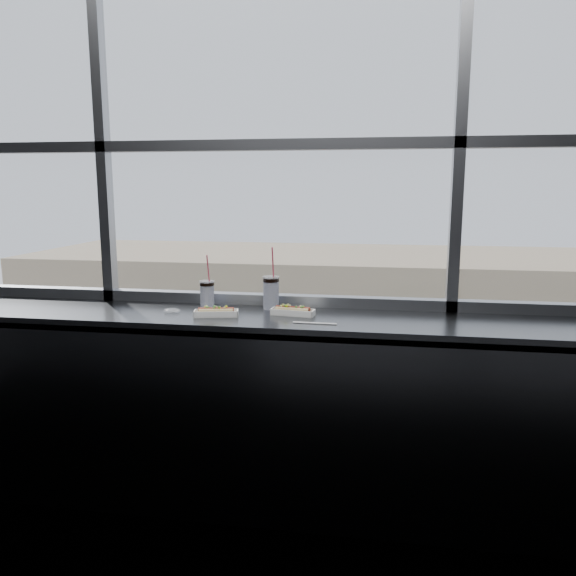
% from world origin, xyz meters
% --- Properties ---
extents(wall_back_lower, '(6.00, 0.00, 6.00)m').
position_xyz_m(wall_back_lower, '(0.00, 1.50, 0.55)').
color(wall_back_lower, black).
rests_on(wall_back_lower, ground).
extents(window_glass, '(6.00, 0.00, 6.00)m').
position_xyz_m(window_glass, '(0.00, 1.52, 2.30)').
color(window_glass, silver).
rests_on(window_glass, ground).
extents(window_mullions, '(6.00, 0.08, 2.40)m').
position_xyz_m(window_mullions, '(0.00, 1.50, 2.30)').
color(window_mullions, gray).
rests_on(window_mullions, ground).
extents(counter, '(6.00, 0.55, 0.06)m').
position_xyz_m(counter, '(0.00, 1.23, 1.07)').
color(counter, '#5A5D60').
rests_on(counter, ground).
extents(counter_fascia, '(6.00, 0.04, 1.04)m').
position_xyz_m(counter_fascia, '(0.00, 0.97, 0.55)').
color(counter_fascia, '#5A5D60').
rests_on(counter_fascia, ground).
extents(hotdog_tray_left, '(0.24, 0.12, 0.06)m').
position_xyz_m(hotdog_tray_left, '(-0.23, 1.15, 1.12)').
color(hotdog_tray_left, white).
rests_on(hotdog_tray_left, counter).
extents(hotdog_tray_right, '(0.24, 0.11, 0.06)m').
position_xyz_m(hotdog_tray_right, '(0.16, 1.25, 1.12)').
color(hotdog_tray_right, white).
rests_on(hotdog_tray_right, counter).
extents(soda_cup_left, '(0.08, 0.08, 0.31)m').
position_xyz_m(soda_cup_left, '(-0.33, 1.31, 1.19)').
color(soda_cup_left, white).
rests_on(soda_cup_left, counter).
extents(soda_cup_right, '(0.10, 0.10, 0.35)m').
position_xyz_m(soda_cup_right, '(0.01, 1.38, 1.20)').
color(soda_cup_right, white).
rests_on(soda_cup_right, counter).
extents(loose_straw, '(0.22, 0.01, 0.01)m').
position_xyz_m(loose_straw, '(0.30, 1.07, 1.10)').
color(loose_straw, white).
rests_on(loose_straw, counter).
extents(wrapper, '(0.10, 0.07, 0.02)m').
position_xyz_m(wrapper, '(-0.50, 1.20, 1.11)').
color(wrapper, silver).
rests_on(wrapper, counter).
extents(plaza_ground, '(120.00, 120.00, 0.00)m').
position_xyz_m(plaza_ground, '(0.00, 45.00, -11.00)').
color(plaza_ground, '#B5B4B3').
rests_on(plaza_ground, ground).
extents(street_asphalt, '(80.00, 10.00, 0.06)m').
position_xyz_m(street_asphalt, '(0.00, 21.50, -10.97)').
color(street_asphalt, black).
rests_on(street_asphalt, plaza_ground).
extents(far_sidewalk, '(80.00, 6.00, 0.04)m').
position_xyz_m(far_sidewalk, '(0.00, 29.50, -10.98)').
color(far_sidewalk, '#B5B4B3').
rests_on(far_sidewalk, plaza_ground).
extents(far_building, '(50.00, 14.00, 8.00)m').
position_xyz_m(far_building, '(0.00, 39.50, -7.00)').
color(far_building, tan).
rests_on(far_building, plaza_ground).
extents(car_near_d, '(2.70, 6.38, 2.12)m').
position_xyz_m(car_near_d, '(6.53, 17.50, -9.88)').
color(car_near_d, '#AEAEAE').
rests_on(car_near_d, street_asphalt).
extents(car_far_b, '(2.64, 5.74, 1.87)m').
position_xyz_m(car_far_b, '(3.17, 25.50, -10.00)').
color(car_far_b, maroon).
rests_on(car_far_b, street_asphalt).
extents(car_far_a, '(3.09, 6.21, 1.99)m').
position_xyz_m(car_far_a, '(-9.40, 25.50, -9.94)').
color(car_far_a, black).
rests_on(car_far_a, street_asphalt).
extents(car_near_c, '(3.18, 6.91, 2.26)m').
position_xyz_m(car_near_c, '(-0.31, 17.50, -9.81)').
color(car_near_c, maroon).
rests_on(car_near_c, street_asphalt).
extents(car_near_a, '(3.61, 7.21, 2.32)m').
position_xyz_m(car_near_a, '(-14.64, 17.50, -9.78)').
color(car_near_a, silver).
rests_on(car_near_a, street_asphalt).
extents(pedestrian_c, '(0.84, 0.63, 1.89)m').
position_xyz_m(pedestrian_c, '(5.45, 30.49, -10.01)').
color(pedestrian_c, '#66605B').
rests_on(pedestrian_c, far_sidewalk).
extents(pedestrian_b, '(1.03, 0.77, 2.31)m').
position_xyz_m(pedestrian_b, '(-1.00, 30.52, -9.80)').
color(pedestrian_b, '#66605B').
rests_on(pedestrian_b, far_sidewalk).
extents(pedestrian_d, '(0.94, 0.71, 2.12)m').
position_xyz_m(pedestrian_d, '(7.58, 29.83, -9.90)').
color(pedestrian_d, '#66605B').
rests_on(pedestrian_d, far_sidewalk).
extents(pedestrian_a, '(0.63, 0.84, 1.89)m').
position_xyz_m(pedestrian_a, '(-5.91, 28.63, -10.01)').
color(pedestrian_a, '#66605B').
rests_on(pedestrian_a, far_sidewalk).
extents(tree_left, '(3.46, 3.46, 5.40)m').
position_xyz_m(tree_left, '(-9.06, 29.50, -7.34)').
color(tree_left, '#47382B').
rests_on(tree_left, far_sidewalk).
extents(tree_center, '(3.37, 3.37, 5.26)m').
position_xyz_m(tree_center, '(2.02, 29.50, -7.43)').
color(tree_center, '#47382B').
rests_on(tree_center, far_sidewalk).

